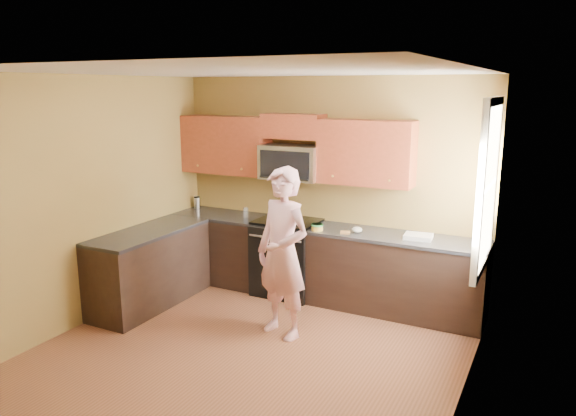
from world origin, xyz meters
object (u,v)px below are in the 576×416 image
Objects in this scene: woman at (283,253)px; frying_pan at (287,223)px; travel_mug at (197,208)px; microwave at (292,179)px; stove at (287,257)px; butter_tub at (317,230)px.

woman reaches higher than frying_pan.
woman reaches higher than travel_mug.
woman is at bearing -67.50° from microwave.
frying_pan is at bearing -63.84° from stove.
woman is at bearing -81.15° from frying_pan.
travel_mug reaches higher than frying_pan.
woman is 10.64× the size of travel_mug.
woman reaches higher than microwave.
butter_tub is (0.42, -0.04, -0.03)m from frying_pan.
frying_pan is (0.07, -0.15, 0.47)m from stove.
frying_pan is (0.07, -0.27, -0.50)m from microwave.
microwave is 1.59m from travel_mug.
frying_pan is (-0.43, 0.94, 0.06)m from woman.
stove is at bearing -6.38° from travel_mug.
microwave is 0.78m from butter_tub.
stove is 6.96× the size of butter_tub.
woman is at bearing -89.09° from butter_tub.
microwave reaches higher than stove.
microwave is at bearing 129.28° from woman.
travel_mug is at bearing 164.67° from woman.
microwave is 5.57× the size of butter_tub.
stove is 0.53× the size of woman.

